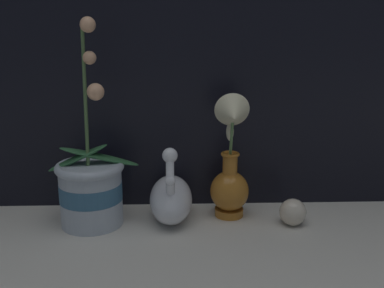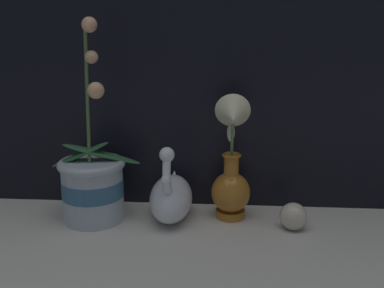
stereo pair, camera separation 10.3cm
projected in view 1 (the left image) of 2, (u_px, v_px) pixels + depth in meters
The scene contains 5 objects.
ground_plane at pixel (188, 239), 0.99m from camera, with size 2.80×2.80×0.00m, color beige.
orchid_potted_plant at pixel (91, 186), 1.04m from camera, with size 0.21×0.16×0.47m.
swan_figurine at pixel (171, 197), 1.07m from camera, with size 0.10×0.20×0.20m.
blue_vase at pixel (230, 173), 1.07m from camera, with size 0.09×0.12×0.31m.
glass_sphere at pixel (293, 212), 1.05m from camera, with size 0.06×0.06×0.06m.
Camera 1 is at (-0.02, -0.90, 0.45)m, focal length 42.00 mm.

